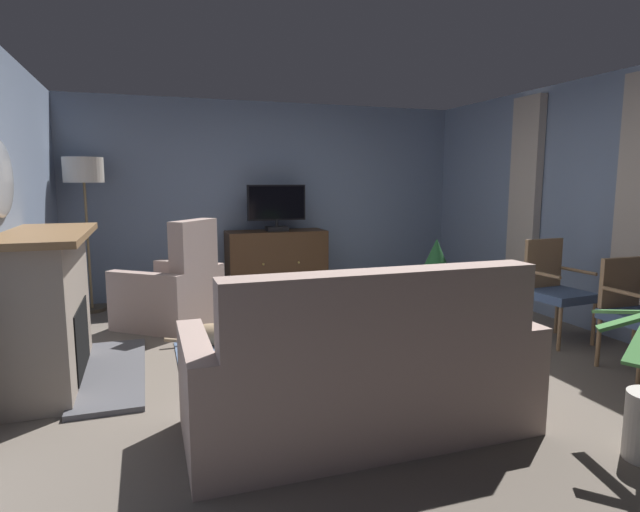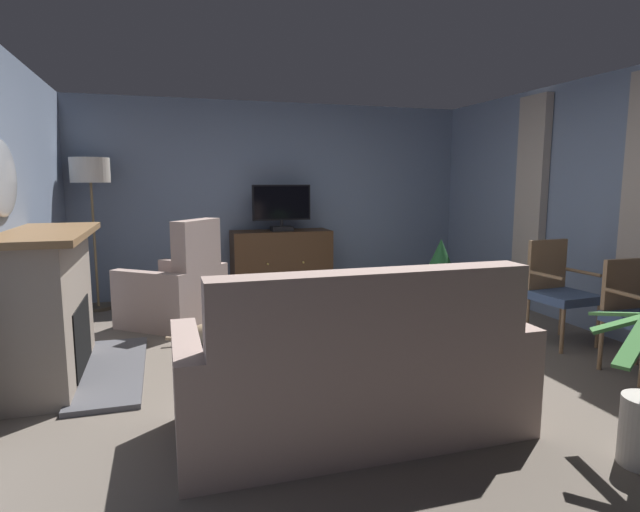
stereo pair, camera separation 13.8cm
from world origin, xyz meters
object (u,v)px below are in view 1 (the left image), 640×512
object	(u,v)px
tv_cabinet	(276,265)
floor_lamp	(84,181)
side_chair_mid_row	(555,287)
wall_mirror_oval	(0,178)
folded_newspaper	(303,316)
armchair_in_far_corner	(173,293)
television	(277,206)
cat	(214,334)
side_chair_far_end	(634,310)
fireplace	(49,311)
potted_plant_on_hearth_side	(436,269)
sofa_floral	(362,379)
coffee_table	(313,321)
tv_remote	(291,315)

from	to	relation	value
tv_cabinet	floor_lamp	distance (m)	2.51
tv_cabinet	side_chair_mid_row	world-z (taller)	side_chair_mid_row
floor_lamp	wall_mirror_oval	bearing A→B (deg)	-98.06
folded_newspaper	floor_lamp	world-z (taller)	floor_lamp
armchair_in_far_corner	floor_lamp	distance (m)	1.74
television	folded_newspaper	distance (m)	2.84
television	armchair_in_far_corner	xyz separation A→B (m)	(-1.37, -0.94, -0.85)
tv_cabinet	television	xyz separation A→B (m)	(0.00, -0.05, 0.78)
wall_mirror_oval	cat	bearing A→B (deg)	17.83
wall_mirror_oval	television	bearing A→B (deg)	41.50
wall_mirror_oval	tv_cabinet	bearing A→B (deg)	42.16
side_chair_far_end	cat	distance (m)	3.58
television	side_chair_mid_row	distance (m)	3.43
television	armchair_in_far_corner	world-z (taller)	television
fireplace	floor_lamp	world-z (taller)	floor_lamp
fireplace	potted_plant_on_hearth_side	xyz separation A→B (m)	(3.97, 1.07, -0.08)
sofa_floral	cat	distance (m)	2.12
potted_plant_on_hearth_side	armchair_in_far_corner	bearing A→B (deg)	174.91
tv_cabinet	wall_mirror_oval	bearing A→B (deg)	-137.84
sofa_floral	side_chair_mid_row	xyz separation A→B (m)	(2.49, 1.15, 0.17)
tv_cabinet	coffee_table	distance (m)	2.77
sofa_floral	armchair_in_far_corner	size ratio (longest dim) A/B	1.71
side_chair_far_end	sofa_floral	bearing A→B (deg)	-173.09
wall_mirror_oval	television	world-z (taller)	wall_mirror_oval
cat	tv_remote	bearing A→B (deg)	-61.50
side_chair_mid_row	cat	size ratio (longest dim) A/B	1.30
armchair_in_far_corner	side_chair_far_end	distance (m)	4.29
cat	fireplace	bearing A→B (deg)	-158.99
wall_mirror_oval	folded_newspaper	world-z (taller)	wall_mirror_oval
folded_newspaper	potted_plant_on_hearth_side	xyz separation A→B (m)	(2.10, 1.50, 0.01)
tv_cabinet	side_chair_mid_row	distance (m)	3.40
armchair_in_far_corner	sofa_floral	bearing A→B (deg)	-71.64
coffee_table	armchair_in_far_corner	size ratio (longest dim) A/B	0.95
tv_remote	floor_lamp	bearing A→B (deg)	118.32
tv_cabinet	tv_remote	bearing A→B (deg)	-101.38
floor_lamp	side_chair_mid_row	bearing A→B (deg)	-31.25
armchair_in_far_corner	cat	distance (m)	0.94
wall_mirror_oval	side_chair_far_end	world-z (taller)	wall_mirror_oval
fireplace	armchair_in_far_corner	size ratio (longest dim) A/B	1.29
tv_remote	floor_lamp	xyz separation A→B (m)	(-1.70, 2.68, 1.04)
sofa_floral	side_chair_far_end	xyz separation A→B (m)	(2.49, 0.30, 0.15)
coffee_table	potted_plant_on_hearth_side	distance (m)	2.51
wall_mirror_oval	floor_lamp	world-z (taller)	wall_mirror_oval
television	folded_newspaper	xyz separation A→B (m)	(-0.46, -2.71, -0.73)
fireplace	floor_lamp	bearing A→B (deg)	88.18
side_chair_far_end	fireplace	bearing A→B (deg)	164.56
coffee_table	sofa_floral	xyz separation A→B (m)	(-0.04, -1.10, -0.07)
folded_newspaper	side_chair_far_end	xyz separation A→B (m)	(2.53, -0.79, 0.03)
side_chair_far_end	potted_plant_on_hearth_side	xyz separation A→B (m)	(-0.43, 2.29, -0.02)
wall_mirror_oval	sofa_floral	world-z (taller)	wall_mirror_oval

